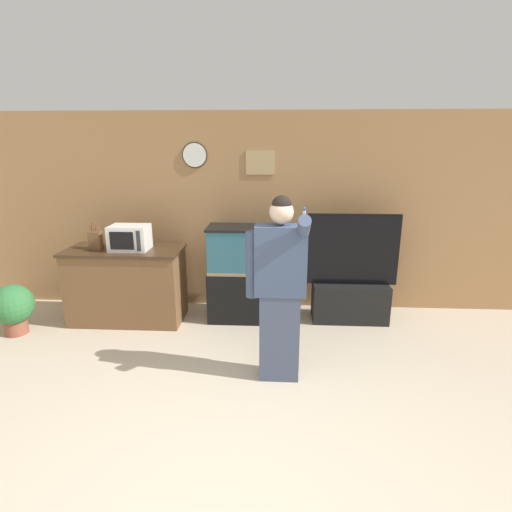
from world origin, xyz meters
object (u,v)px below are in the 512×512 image
aquarium_on_stand (247,274)px  tv_on_stand (350,290)px  potted_plant (13,307)px  counter_island (127,285)px  microwave (130,238)px  person_standing (279,288)px  knife_block (95,240)px

aquarium_on_stand → tv_on_stand: (1.31, 0.02, -0.20)m
aquarium_on_stand → potted_plant: aquarium_on_stand is taller
counter_island → tv_on_stand: size_ratio=1.03×
aquarium_on_stand → potted_plant: (-2.73, -0.60, -0.26)m
counter_island → potted_plant: 1.31m
counter_island → microwave: size_ratio=3.12×
tv_on_stand → aquarium_on_stand: bearing=-179.0°
potted_plant → aquarium_on_stand: bearing=12.4°
person_standing → counter_island: bearing=147.6°
aquarium_on_stand → potted_plant: 2.81m
knife_block → counter_island: bearing=5.3°
counter_island → knife_block: knife_block is taller
knife_block → tv_on_stand: 3.23m
person_standing → potted_plant: bearing=166.7°
aquarium_on_stand → person_standing: bearing=-73.5°
person_standing → aquarium_on_stand: bearing=106.5°
knife_block → potted_plant: 1.22m
knife_block → potted_plant: size_ratio=0.54×
knife_block → aquarium_on_stand: (1.85, 0.16, -0.45)m
aquarium_on_stand → microwave: bearing=-173.5°
microwave → potted_plant: microwave is taller
aquarium_on_stand → person_standing: size_ratio=0.69×
counter_island → tv_on_stand: tv_on_stand is taller
person_standing → potted_plant: size_ratio=2.90×
counter_island → knife_block: 0.67m
potted_plant → microwave: bearing=18.4°
person_standing → potted_plant: person_standing is taller
knife_block → person_standing: size_ratio=0.19×
knife_block → aquarium_on_stand: size_ratio=0.27×
aquarium_on_stand → tv_on_stand: 1.33m
person_standing → potted_plant: 3.27m
microwave → knife_block: (-0.43, 0.01, -0.03)m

